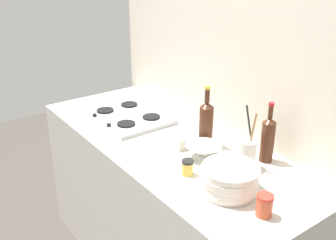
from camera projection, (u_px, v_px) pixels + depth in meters
name	position (u px, v px, depth m)	size (l,w,h in m)	color
counter_block	(168.00, 209.00, 2.31)	(1.80, 0.70, 0.90)	beige
backsplash_panel	(223.00, 72.00, 2.21)	(1.90, 0.06, 2.44)	beige
stovetop_hob	(128.00, 116.00, 2.41)	(0.51, 0.39, 0.04)	#B2B2B7
plate_stack	(229.00, 179.00, 1.66)	(0.25, 0.25, 0.12)	silver
wine_bottle_leftmost	(268.00, 138.00, 1.88)	(0.07, 0.07, 0.30)	#472314
wine_bottle_mid_left	(206.00, 122.00, 2.04)	(0.07, 0.07, 0.32)	#472314
mixing_bowl	(203.00, 151.00, 1.93)	(0.18, 0.18, 0.07)	white
butter_dish	(181.00, 139.00, 2.08)	(0.15, 0.10, 0.06)	silver
utensil_crock	(247.00, 153.00, 1.84)	(0.08, 0.08, 0.31)	silver
condiment_jar_front	(264.00, 205.00, 1.51)	(0.07, 0.07, 0.09)	#C64C2D
condiment_jar_rear	(188.00, 167.00, 1.79)	(0.06, 0.06, 0.07)	gold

